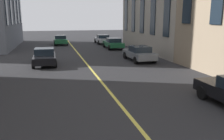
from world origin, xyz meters
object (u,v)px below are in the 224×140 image
car_silver_parked_b (103,39)px  car_green_parked_a (113,43)px  car_green_near (61,40)px  car_black_far (45,57)px  car_grey_mid (139,53)px

car_silver_parked_b → car_green_parked_a: size_ratio=1.00×
car_green_parked_a → car_green_near: (6.56, 6.36, 0.00)m
car_black_far → car_green_near: size_ratio=0.89×
car_black_far → car_green_parked_a: (9.16, -8.35, 0.00)m
car_black_far → car_silver_parked_b: 17.66m
car_green_parked_a → car_black_far: bearing=137.7°
car_black_far → car_green_parked_a: 12.40m
car_black_far → car_green_near: car_black_far is taller
car_silver_parked_b → car_green_parked_a: (-6.39, 0.00, 0.00)m
car_black_far → car_grey_mid: (-0.10, -8.35, 0.00)m
car_grey_mid → car_black_far: bearing=89.3°
car_green_near → car_grey_mid: bearing=-158.1°
car_silver_parked_b → car_green_parked_a: bearing=180.0°
car_grey_mid → car_green_near: size_ratio=1.00×
car_green_near → car_black_far: bearing=172.8°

